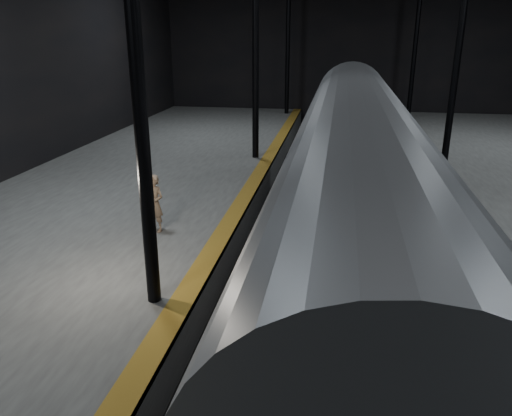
# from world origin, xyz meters

# --- Properties ---
(ground) EXTENTS (44.00, 44.00, 0.00)m
(ground) POSITION_xyz_m (0.00, 0.00, 0.00)
(ground) COLOR black
(ground) RESTS_ON ground
(platform_left) EXTENTS (9.00, 43.80, 1.00)m
(platform_left) POSITION_xyz_m (-7.50, 0.00, 0.50)
(platform_left) COLOR #494947
(platform_left) RESTS_ON ground
(tactile_strip) EXTENTS (0.50, 43.80, 0.01)m
(tactile_strip) POSITION_xyz_m (-3.25, 0.00, 1.00)
(tactile_strip) COLOR #8D6419
(tactile_strip) RESTS_ON platform_left
(track) EXTENTS (2.40, 43.00, 0.24)m
(track) POSITION_xyz_m (0.00, 0.00, 0.07)
(track) COLOR #3F3328
(track) RESTS_ON ground
(train) EXTENTS (2.71, 18.06, 4.83)m
(train) POSITION_xyz_m (-0.00, -1.35, 2.69)
(train) COLOR #9D9FA5
(train) RESTS_ON ground
(woman) EXTENTS (0.65, 0.53, 1.53)m
(woman) POSITION_xyz_m (-5.03, -0.54, 1.76)
(woman) COLOR #907358
(woman) RESTS_ON platform_left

